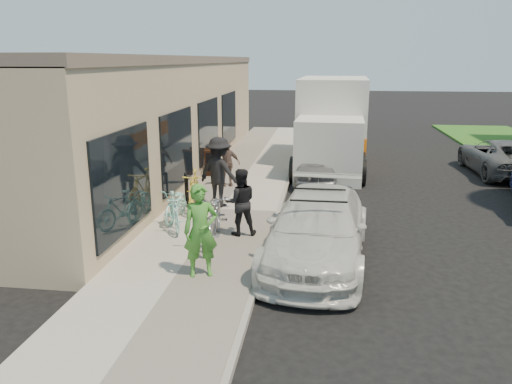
{
  "coord_description": "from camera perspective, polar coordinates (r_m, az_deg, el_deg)",
  "views": [
    {
      "loc": [
        0.7,
        -9.83,
        4.12
      ],
      "look_at": [
        -0.85,
        1.56,
        1.05
      ],
      "focal_mm": 35.0,
      "sensor_mm": 36.0,
      "label": 1
    }
  ],
  "objects": [
    {
      "name": "sandwich_board",
      "position": [
        17.51,
        -4.98,
        3.4
      ],
      "size": [
        0.69,
        0.69,
        0.94
      ],
      "rotation": [
        0.0,
        0.0,
        0.23
      ],
      "color": "black",
      "rests_on": "sidewalk"
    },
    {
      "name": "cruiser_bike_b",
      "position": [
        12.84,
        -9.11,
        -1.28
      ],
      "size": [
        0.59,
        1.61,
        0.84
      ],
      "primitive_type": "imported",
      "rotation": [
        0.0,
        0.0,
        -0.02
      ],
      "color": "#99E5DA",
      "rests_on": "sidewalk"
    },
    {
      "name": "cruiser_bike_a",
      "position": [
        12.09,
        -9.33,
        -2.23
      ],
      "size": [
        0.98,
        1.5,
        0.88
      ],
      "primitive_type": "imported",
      "rotation": [
        0.0,
        0.0,
        0.43
      ],
      "color": "#99E5DA",
      "rests_on": "sidewalk"
    },
    {
      "name": "sedan_silver",
      "position": [
        17.16,
        6.75,
        2.95
      ],
      "size": [
        1.49,
        3.47,
        1.17
      ],
      "primitive_type": "imported",
      "rotation": [
        0.0,
        0.0,
        0.03
      ],
      "color": "gray",
      "rests_on": "ground"
    },
    {
      "name": "sidewalk",
      "position": [
        13.72,
        -3.95,
        -2.24
      ],
      "size": [
        3.0,
        34.0,
        0.15
      ],
      "primitive_type": "cube",
      "color": "#A59F94",
      "rests_on": "ground"
    },
    {
      "name": "woman_rider",
      "position": [
        9.35,
        -6.35,
        -4.42
      ],
      "size": [
        0.75,
        0.61,
        1.77
      ],
      "primitive_type": "imported",
      "rotation": [
        0.0,
        0.0,
        0.34
      ],
      "color": "#3F872D",
      "rests_on": "sidewalk"
    },
    {
      "name": "far_car_gray",
      "position": [
        20.48,
        26.18,
        3.63
      ],
      "size": [
        2.24,
        4.67,
        1.28
      ],
      "primitive_type": "imported",
      "rotation": [
        0.0,
        0.0,
        3.17
      ],
      "color": "#525457",
      "rests_on": "ground"
    },
    {
      "name": "moving_truck",
      "position": [
        20.17,
        8.66,
        7.34
      ],
      "size": [
        2.87,
        7.02,
        3.4
      ],
      "rotation": [
        0.0,
        0.0,
        -0.04
      ],
      "color": "silver",
      "rests_on": "ground"
    },
    {
      "name": "ground",
      "position": [
        10.68,
        3.43,
        -7.77
      ],
      "size": [
        120.0,
        120.0,
        0.0
      ],
      "primitive_type": "plane",
      "color": "black",
      "rests_on": "ground"
    },
    {
      "name": "cruiser_bike_c",
      "position": [
        13.64,
        -7.1,
        0.2
      ],
      "size": [
        0.69,
        1.79,
        1.05
      ],
      "primitive_type": "imported",
      "rotation": [
        0.0,
        0.0,
        0.11
      ],
      "color": "gold",
      "rests_on": "sidewalk"
    },
    {
      "name": "storefront",
      "position": [
        18.89,
        -10.75,
        8.62
      ],
      "size": [
        3.6,
        20.0,
        4.22
      ],
      "color": "tan",
      "rests_on": "ground"
    },
    {
      "name": "bystander_b",
      "position": [
        16.06,
        -3.38,
        3.27
      ],
      "size": [
        0.92,
        0.58,
        1.45
      ],
      "primitive_type": "imported",
      "rotation": [
        0.0,
        0.0,
        0.29
      ],
      "color": "brown",
      "rests_on": "sidewalk"
    },
    {
      "name": "bike_rack",
      "position": [
        14.17,
        -7.95,
        0.66
      ],
      "size": [
        0.26,
        0.56,
        0.84
      ],
      "rotation": [
        0.0,
        0.0,
        0.37
      ],
      "color": "black",
      "rests_on": "sidewalk"
    },
    {
      "name": "man_standing",
      "position": [
        11.5,
        -1.82,
        -1.15
      ],
      "size": [
        0.89,
        0.77,
        1.57
      ],
      "primitive_type": "imported",
      "rotation": [
        0.0,
        0.0,
        3.41
      ],
      "color": "black",
      "rests_on": "sidewalk"
    },
    {
      "name": "sedan_white",
      "position": [
        10.5,
        7.08,
        -4.13
      ],
      "size": [
        2.39,
        5.03,
        1.46
      ],
      "rotation": [
        0.0,
        0.0,
        -0.09
      ],
      "color": "silver",
      "rests_on": "ground"
    },
    {
      "name": "tandem_bike",
      "position": [
        11.15,
        -4.72,
        -2.77
      ],
      "size": [
        1.04,
        2.31,
        1.18
      ],
      "primitive_type": "imported",
      "rotation": [
        0.0,
        0.0,
        0.12
      ],
      "color": "#ACACAE",
      "rests_on": "sidewalk"
    },
    {
      "name": "curb",
      "position": [
        13.5,
        2.51,
        -2.54
      ],
      "size": [
        0.12,
        34.0,
        0.13
      ],
      "primitive_type": "cube",
      "color": "gray",
      "rests_on": "ground"
    },
    {
      "name": "bystander_a",
      "position": [
        13.77,
        -4.24,
        2.3
      ],
      "size": [
        1.43,
        1.15,
        1.93
      ],
      "primitive_type": "imported",
      "rotation": [
        0.0,
        0.0,
        2.73
      ],
      "color": "black",
      "rests_on": "sidewalk"
    }
  ]
}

